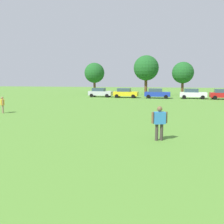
{
  "coord_description": "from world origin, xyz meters",
  "views": [
    {
      "loc": [
        3.58,
        2.63,
        3.1
      ],
      "look_at": [
        1.17,
        12.1,
        1.84
      ],
      "focal_mm": 39.52,
      "sensor_mm": 36.0,
      "label": 1
    }
  ],
  "objects": [
    {
      "name": "tree_far_left",
      "position": [
        -13.89,
        55.46,
        4.68
      ],
      "size": [
        4.45,
        4.45,
        6.93
      ],
      "color": "brown",
      "rests_on": "ground"
    },
    {
      "name": "bystander_near_trees",
      "position": [
        -12.13,
        22.48,
        0.93
      ],
      "size": [
        0.57,
        0.56,
        1.57
      ],
      "rotation": [
        0.0,
        0.0,
        5.51
      ],
      "color": "#8C7259",
      "rests_on": "ground"
    },
    {
      "name": "tree_far_right",
      "position": [
        5.08,
        55.26,
        4.58
      ],
      "size": [
        4.36,
        4.36,
        6.79
      ],
      "color": "brown",
      "rests_on": "ground"
    },
    {
      "name": "tree_center",
      "position": [
        -2.52,
        56.46,
        5.66
      ],
      "size": [
        5.38,
        5.38,
        8.38
      ],
      "color": "brown",
      "rests_on": "ground"
    },
    {
      "name": "parked_car_red_4",
      "position": [
        11.23,
        45.63,
        0.86
      ],
      "size": [
        4.3,
        2.02,
        1.68
      ],
      "color": "red",
      "rests_on": "ground"
    },
    {
      "name": "parked_car_blue_2",
      "position": [
        0.65,
        45.57,
        0.86
      ],
      "size": [
        4.3,
        2.02,
        1.68
      ],
      "color": "#1E38AD",
      "rests_on": "ground"
    },
    {
      "name": "parked_car_white_3",
      "position": [
        6.51,
        46.01,
        0.86
      ],
      "size": [
        4.3,
        2.02,
        1.68
      ],
      "color": "white",
      "rests_on": "ground"
    },
    {
      "name": "ground_plane",
      "position": [
        0.0,
        30.0,
        0.0
      ],
      "size": [
        160.0,
        160.0,
        0.0
      ],
      "primitive_type": "plane",
      "color": "#568C33"
    },
    {
      "name": "parked_car_yellow_1",
      "position": [
        -4.88,
        45.55,
        0.86
      ],
      "size": [
        4.3,
        2.02,
        1.68
      ],
      "color": "yellow",
      "rests_on": "ground"
    },
    {
      "name": "parked_car_silver_0",
      "position": [
        -9.75,
        46.16,
        0.86
      ],
      "size": [
        4.3,
        2.02,
        1.68
      ],
      "color": "silver",
      "rests_on": "ground"
    },
    {
      "name": "adult_bystander",
      "position": [
        2.87,
        15.32,
        1.06
      ],
      "size": [
        0.79,
        0.52,
        1.78
      ],
      "rotation": [
        0.0,
        0.0,
        0.4
      ],
      "color": "#3F3833",
      "rests_on": "ground"
    }
  ]
}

